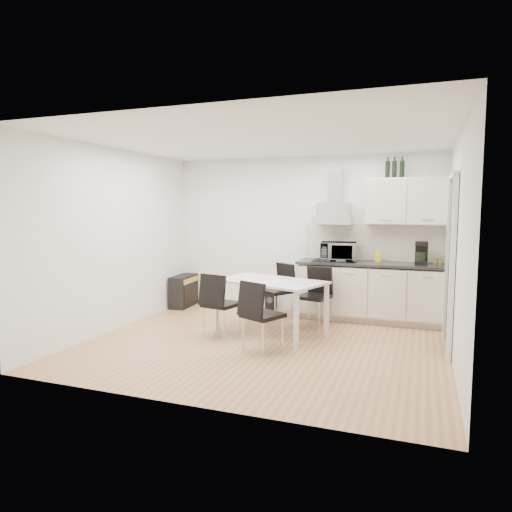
{
  "coord_description": "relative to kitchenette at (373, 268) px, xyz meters",
  "views": [
    {
      "loc": [
        1.88,
        -5.45,
        1.74
      ],
      "look_at": [
        -0.24,
        0.35,
        1.1
      ],
      "focal_mm": 32.0,
      "sensor_mm": 36.0,
      "label": 1
    }
  ],
  "objects": [
    {
      "name": "chair_near_left",
      "position": [
        -1.84,
        -1.63,
        -0.39
      ],
      "size": [
        0.54,
        0.58,
        0.88
      ],
      "primitive_type": null,
      "rotation": [
        0.0,
        0.0,
        -0.21
      ],
      "color": "black",
      "rests_on": "ground"
    },
    {
      "name": "chair_far_left",
      "position": [
        -1.43,
        -0.44,
        -0.39
      ],
      "size": [
        0.64,
        0.66,
        0.88
      ],
      "primitive_type": null,
      "rotation": [
        0.0,
        0.0,
        2.57
      ],
      "color": "black",
      "rests_on": "ground"
    },
    {
      "name": "ground",
      "position": [
        -1.19,
        -1.73,
        -0.83
      ],
      "size": [
        4.5,
        4.5,
        0.0
      ],
      "primitive_type": "plane",
      "color": "tan",
      "rests_on": "ground"
    },
    {
      "name": "dining_table",
      "position": [
        -1.28,
        -1.21,
        -0.16
      ],
      "size": [
        1.67,
        1.27,
        0.75
      ],
      "rotation": [
        0.0,
        0.0,
        -0.32
      ],
      "color": "white",
      "rests_on": "ground"
    },
    {
      "name": "floor_speaker",
      "position": [
        -1.72,
        0.17,
        -0.68
      ],
      "size": [
        0.19,
        0.17,
        0.29
      ],
      "primitive_type": "cube",
      "rotation": [
        0.0,
        0.0,
        0.08
      ],
      "color": "black",
      "rests_on": "ground"
    },
    {
      "name": "doorway",
      "position": [
        1.02,
        -1.18,
        0.22
      ],
      "size": [
        0.08,
        1.04,
        2.1
      ],
      "primitive_type": "cube",
      "color": "white",
      "rests_on": "ground"
    },
    {
      "name": "wall_front",
      "position": [
        -1.19,
        -3.73,
        0.47
      ],
      "size": [
        4.5,
        0.1,
        2.6
      ],
      "primitive_type": "cube",
      "color": "white",
      "rests_on": "ground"
    },
    {
      "name": "chair_far_right",
      "position": [
        -0.77,
        -0.69,
        -0.39
      ],
      "size": [
        0.54,
        0.59,
        0.88
      ],
      "primitive_type": null,
      "rotation": [
        0.0,
        0.0,
        2.91
      ],
      "color": "black",
      "rests_on": "ground"
    },
    {
      "name": "wall_left",
      "position": [
        -3.44,
        -1.73,
        0.47
      ],
      "size": [
        0.1,
        4.0,
        2.6
      ],
      "primitive_type": "cube",
      "color": "white",
      "rests_on": "ground"
    },
    {
      "name": "chair_near_right",
      "position": [
        -1.1,
        -2.04,
        -0.39
      ],
      "size": [
        0.61,
        0.64,
        0.88
      ],
      "primitive_type": null,
      "rotation": [
        0.0,
        0.0,
        -0.44
      ],
      "color": "black",
      "rests_on": "ground"
    },
    {
      "name": "guitar_amp",
      "position": [
        -3.28,
        -0.08,
        -0.55
      ],
      "size": [
        0.34,
        0.69,
        0.56
      ],
      "rotation": [
        0.0,
        0.0,
        0.07
      ],
      "color": "black",
      "rests_on": "ground"
    },
    {
      "name": "wall_right",
      "position": [
        1.06,
        -1.73,
        0.47
      ],
      "size": [
        0.1,
        4.0,
        2.6
      ],
      "primitive_type": "cube",
      "color": "white",
      "rests_on": "ground"
    },
    {
      "name": "ceiling",
      "position": [
        -1.19,
        -1.73,
        1.77
      ],
      "size": [
        4.5,
        4.5,
        0.0
      ],
      "primitive_type": "plane",
      "color": "white",
      "rests_on": "wall_back"
    },
    {
      "name": "kitchenette",
      "position": [
        0.0,
        0.0,
        0.0
      ],
      "size": [
        2.22,
        0.64,
        2.52
      ],
      "color": "beige",
      "rests_on": "ground"
    },
    {
      "name": "wall_back",
      "position": [
        -1.19,
        0.27,
        0.47
      ],
      "size": [
        4.5,
        0.1,
        2.6
      ],
      "primitive_type": "cube",
      "color": "white",
      "rests_on": "ground"
    }
  ]
}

